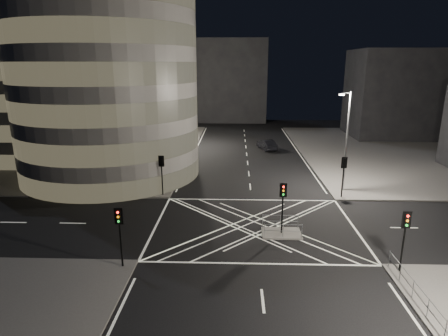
{
  "coord_description": "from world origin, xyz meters",
  "views": [
    {
      "loc": [
        -1.56,
        -28.09,
        12.71
      ],
      "look_at": [
        -2.7,
        6.67,
        3.0
      ],
      "focal_mm": 30.0,
      "sensor_mm": 36.0,
      "label": 1
    }
  ],
  "objects_px": {
    "traffic_signal_fl": "(162,168)",
    "traffic_signal_nl": "(120,226)",
    "central_island": "(281,233)",
    "traffic_signal_fr": "(344,170)",
    "street_lamp_left_near": "(164,132)",
    "traffic_signal_island": "(283,199)",
    "street_lamp_right_far": "(346,138)",
    "sedan": "(267,145)",
    "traffic_signal_nr": "(405,230)",
    "street_lamp_left_far": "(186,112)"
  },
  "relations": [
    {
      "from": "traffic_signal_fl",
      "to": "traffic_signal_nl",
      "type": "height_order",
      "value": "same"
    },
    {
      "from": "central_island",
      "to": "traffic_signal_fr",
      "type": "distance_m",
      "value": 11.1
    },
    {
      "from": "traffic_signal_nl",
      "to": "street_lamp_left_near",
      "type": "height_order",
      "value": "street_lamp_left_near"
    },
    {
      "from": "traffic_signal_nl",
      "to": "traffic_signal_island",
      "type": "bearing_deg",
      "value": 26.14
    },
    {
      "from": "central_island",
      "to": "street_lamp_right_far",
      "type": "relative_size",
      "value": 0.3
    },
    {
      "from": "central_island",
      "to": "sedan",
      "type": "relative_size",
      "value": 0.63
    },
    {
      "from": "central_island",
      "to": "traffic_signal_nl",
      "type": "bearing_deg",
      "value": -153.86
    },
    {
      "from": "sedan",
      "to": "traffic_signal_nr",
      "type": "bearing_deg",
      "value": 82.1
    },
    {
      "from": "traffic_signal_island",
      "to": "traffic_signal_fl",
      "type": "bearing_deg",
      "value": 142.46
    },
    {
      "from": "traffic_signal_nr",
      "to": "street_lamp_right_far",
      "type": "distance_m",
      "value": 16.03
    },
    {
      "from": "street_lamp_left_near",
      "to": "sedan",
      "type": "relative_size",
      "value": 2.09
    },
    {
      "from": "traffic_signal_fl",
      "to": "street_lamp_left_far",
      "type": "xyz_separation_m",
      "value": [
        -0.64,
        23.2,
        2.63
      ]
    },
    {
      "from": "traffic_signal_fl",
      "to": "traffic_signal_nr",
      "type": "xyz_separation_m",
      "value": [
        17.6,
        -13.6,
        0.0
      ]
    },
    {
      "from": "traffic_signal_island",
      "to": "sedan",
      "type": "distance_m",
      "value": 29.72
    },
    {
      "from": "traffic_signal_nl",
      "to": "traffic_signal_nr",
      "type": "distance_m",
      "value": 17.6
    },
    {
      "from": "street_lamp_right_far",
      "to": "sedan",
      "type": "height_order",
      "value": "street_lamp_right_far"
    },
    {
      "from": "traffic_signal_fl",
      "to": "street_lamp_right_far",
      "type": "height_order",
      "value": "street_lamp_right_far"
    },
    {
      "from": "central_island",
      "to": "traffic_signal_nr",
      "type": "bearing_deg",
      "value": -37.93
    },
    {
      "from": "traffic_signal_fr",
      "to": "traffic_signal_nl",
      "type": "bearing_deg",
      "value": -142.31
    },
    {
      "from": "central_island",
      "to": "street_lamp_right_far",
      "type": "bearing_deg",
      "value": 54.7
    },
    {
      "from": "traffic_signal_nl",
      "to": "street_lamp_left_near",
      "type": "relative_size",
      "value": 0.4
    },
    {
      "from": "street_lamp_left_far",
      "to": "sedan",
      "type": "xyz_separation_m",
      "value": [
        12.57,
        -1.88,
        -4.75
      ]
    },
    {
      "from": "traffic_signal_nl",
      "to": "street_lamp_right_far",
      "type": "relative_size",
      "value": 0.4
    },
    {
      "from": "central_island",
      "to": "street_lamp_left_near",
      "type": "xyz_separation_m",
      "value": [
        -11.44,
        13.5,
        5.47
      ]
    },
    {
      "from": "traffic_signal_nl",
      "to": "street_lamp_left_far",
      "type": "height_order",
      "value": "street_lamp_left_far"
    },
    {
      "from": "central_island",
      "to": "traffic_signal_fl",
      "type": "xyz_separation_m",
      "value": [
        -10.8,
        8.3,
        2.84
      ]
    },
    {
      "from": "traffic_signal_nl",
      "to": "street_lamp_left_near",
      "type": "distance_m",
      "value": 18.99
    },
    {
      "from": "sedan",
      "to": "street_lamp_left_far",
      "type": "bearing_deg",
      "value": -25.63
    },
    {
      "from": "street_lamp_left_far",
      "to": "street_lamp_right_far",
      "type": "xyz_separation_m",
      "value": [
        18.87,
        -21.0,
        0.0
      ]
    },
    {
      "from": "central_island",
      "to": "traffic_signal_nl",
      "type": "distance_m",
      "value": 12.36
    },
    {
      "from": "central_island",
      "to": "street_lamp_left_far",
      "type": "xyz_separation_m",
      "value": [
        -11.44,
        31.5,
        5.47
      ]
    },
    {
      "from": "street_lamp_left_near",
      "to": "street_lamp_left_far",
      "type": "relative_size",
      "value": 1.0
    },
    {
      "from": "central_island",
      "to": "traffic_signal_nl",
      "type": "xyz_separation_m",
      "value": [
        -10.8,
        -5.3,
        2.84
      ]
    },
    {
      "from": "street_lamp_right_far",
      "to": "traffic_signal_fl",
      "type": "bearing_deg",
      "value": -173.12
    },
    {
      "from": "traffic_signal_nr",
      "to": "street_lamp_left_far",
      "type": "distance_m",
      "value": 41.15
    },
    {
      "from": "traffic_signal_fr",
      "to": "traffic_signal_nr",
      "type": "xyz_separation_m",
      "value": [
        0.0,
        -13.6,
        0.0
      ]
    },
    {
      "from": "traffic_signal_fl",
      "to": "traffic_signal_nl",
      "type": "distance_m",
      "value": 13.6
    },
    {
      "from": "traffic_signal_nr",
      "to": "street_lamp_left_far",
      "type": "relative_size",
      "value": 0.4
    },
    {
      "from": "central_island",
      "to": "traffic_signal_nr",
      "type": "distance_m",
      "value": 9.08
    },
    {
      "from": "traffic_signal_fr",
      "to": "traffic_signal_island",
      "type": "bearing_deg",
      "value": -129.33
    },
    {
      "from": "central_island",
      "to": "street_lamp_right_far",
      "type": "height_order",
      "value": "street_lamp_right_far"
    },
    {
      "from": "traffic_signal_nr",
      "to": "sedan",
      "type": "bearing_deg",
      "value": 99.22
    },
    {
      "from": "central_island",
      "to": "traffic_signal_nr",
      "type": "xyz_separation_m",
      "value": [
        6.8,
        -5.3,
        2.84
      ]
    },
    {
      "from": "traffic_signal_nr",
      "to": "street_lamp_right_far",
      "type": "height_order",
      "value": "street_lamp_right_far"
    },
    {
      "from": "street_lamp_left_near",
      "to": "street_lamp_right_far",
      "type": "relative_size",
      "value": 1.0
    },
    {
      "from": "traffic_signal_nr",
      "to": "traffic_signal_island",
      "type": "xyz_separation_m",
      "value": [
        -6.8,
        5.3,
        0.0
      ]
    },
    {
      "from": "central_island",
      "to": "traffic_signal_island",
      "type": "xyz_separation_m",
      "value": [
        0.0,
        0.0,
        2.84
      ]
    },
    {
      "from": "central_island",
      "to": "sedan",
      "type": "bearing_deg",
      "value": 87.81
    },
    {
      "from": "street_lamp_right_far",
      "to": "sedan",
      "type": "distance_m",
      "value": 20.69
    },
    {
      "from": "traffic_signal_island",
      "to": "street_lamp_left_far",
      "type": "xyz_separation_m",
      "value": [
        -11.44,
        31.5,
        2.63
      ]
    }
  ]
}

